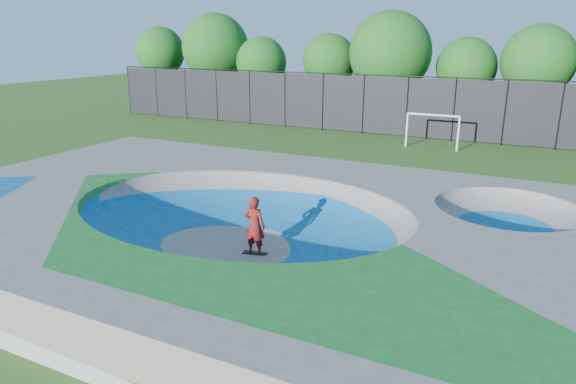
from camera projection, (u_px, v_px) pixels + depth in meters
ground at (241, 249)px, 16.37m from camera, size 120.00×120.00×0.00m
skate_deck at (240, 227)px, 16.15m from camera, size 22.00×14.00×1.50m
skater at (255, 226)px, 15.70m from camera, size 0.70×0.47×1.88m
skateboard at (255, 253)px, 15.97m from camera, size 0.81×0.37×0.05m
soccer_goal at (432, 125)px, 30.45m from camera, size 3.15×0.12×2.08m
fence at (407, 106)px, 33.74m from camera, size 48.09×0.09×4.04m
treeline at (395, 57)px, 37.95m from camera, size 53.08×7.15×8.40m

